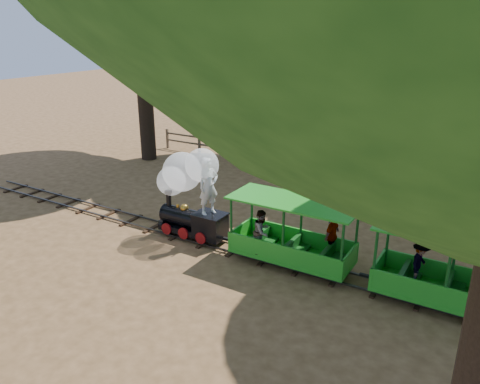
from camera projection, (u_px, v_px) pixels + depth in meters
The scene contains 9 objects.
ground at pixel (236, 250), 13.24m from camera, with size 90.00×90.00×0.00m, color #9B6C43.
track at pixel (236, 248), 13.22m from camera, with size 22.00×1.00×0.10m.
locomotive at pixel (188, 186), 13.55m from camera, with size 2.45×1.15×2.82m.
carriage_front at pixel (292, 239), 12.15m from camera, with size 3.33×1.44×1.73m.
carriage_rear at pixel (447, 278), 10.34m from camera, with size 3.33×1.36×1.73m.
fence at pixel (336, 162), 19.49m from camera, with size 18.10×0.10×1.00m.
shrub_west at pixel (267, 138), 22.35m from camera, with size 2.47×1.90×1.71m, color #2D6B1E.
shrub_mid_w at pixel (387, 154), 19.59m from camera, with size 2.51×1.93×1.74m, color #2D6B1E.
shrub_mid_e at pixel (452, 165), 18.38m from camera, with size 2.31×1.78×1.60m, color #2D6B1E.
Camera 1 is at (6.21, -10.14, 6.05)m, focal length 35.00 mm.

